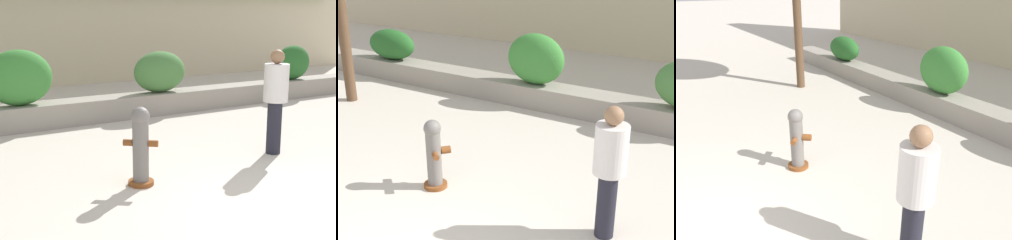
# 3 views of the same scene
# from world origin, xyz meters

# --- Properties ---
(planter_wall_low) EXTENTS (18.00, 0.70, 0.50)m
(planter_wall_low) POSITION_xyz_m (0.00, 6.00, 0.25)
(planter_wall_low) COLOR gray
(planter_wall_low) RESTS_ON ground
(hedge_bush_0) EXTENTS (1.47, 0.70, 0.79)m
(hedge_bush_0) POSITION_xyz_m (-5.98, 6.00, 0.90)
(hedge_bush_0) COLOR #235B23
(hedge_bush_0) RESTS_ON planter_wall_low
(hedge_bush_1) EXTENTS (1.35, 0.68, 1.12)m
(hedge_bush_1) POSITION_xyz_m (-1.64, 6.00, 1.06)
(hedge_bush_1) COLOR #387F33
(hedge_bush_1) RESTS_ON planter_wall_low
(fire_hydrant) EXTENTS (0.50, 0.50, 1.08)m
(fire_hydrant) POSITION_xyz_m (-1.12, 1.92, 0.55)
(fire_hydrant) COLOR brown
(fire_hydrant) RESTS_ON ground
(pedestrian) EXTENTS (0.57, 0.57, 1.73)m
(pedestrian) POSITION_xyz_m (1.49, 2.07, 0.99)
(pedestrian) COLOR black
(pedestrian) RESTS_ON ground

